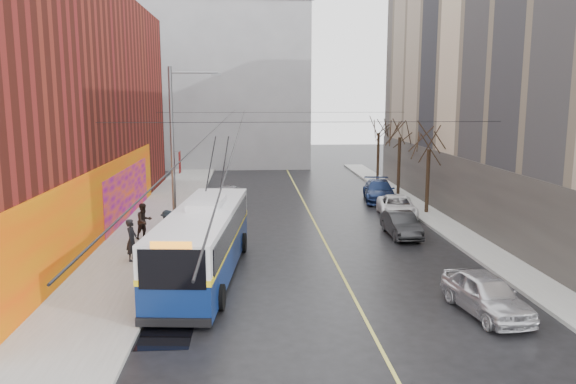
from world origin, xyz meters
name	(u,v)px	position (x,y,z in m)	size (l,w,h in m)	color
ground	(318,310)	(0.00, 0.00, 0.00)	(140.00, 140.00, 0.00)	black
sidewalk_left	(149,232)	(-8.00, 12.00, 0.07)	(4.00, 60.00, 0.15)	gray
sidewalk_right	(448,227)	(9.00, 12.00, 0.07)	(2.00, 60.00, 0.15)	gray
lane_line	(315,223)	(1.50, 14.00, 0.00)	(0.12, 50.00, 0.01)	#BFB74C
building_left	(6,106)	(-15.99, 13.99, 6.99)	(12.11, 36.00, 14.00)	#5E1B12
building_right	(573,89)	(16.99, 14.00, 7.99)	(14.06, 36.00, 16.00)	tan
building_far	(216,83)	(-6.00, 44.99, 9.02)	(20.50, 12.10, 18.00)	gray
streetlight_pole	(176,150)	(-6.14, 10.00, 4.85)	(2.65, 0.60, 9.00)	slate
catenary_wires	(246,118)	(-2.54, 14.77, 6.25)	(18.00, 60.00, 0.22)	black
tree_near	(429,137)	(9.00, 16.00, 4.98)	(3.20, 3.20, 6.40)	black
tree_mid	(400,127)	(9.00, 23.00, 5.25)	(3.20, 3.20, 6.68)	black
tree_far	(379,124)	(9.00, 30.00, 5.14)	(3.20, 3.20, 6.57)	black
puddle	(153,330)	(-5.58, -1.37, 0.00)	(2.60, 3.03, 0.01)	black
pigeons_flying	(270,105)	(-1.29, 10.50, 7.08)	(3.63, 2.79, 1.24)	slate
trolleybus	(204,241)	(-4.34, 4.17, 1.54)	(3.59, 11.80, 5.53)	#0A1D51
parked_car_a	(486,294)	(5.80, -0.70, 0.72)	(1.69, 4.20, 1.43)	silver
parked_car_b	(401,224)	(5.80, 10.39, 0.66)	(1.40, 4.01, 1.32)	black
parked_car_c	(397,207)	(6.86, 15.30, 0.67)	(2.21, 4.80, 1.33)	white
parked_car_d	(379,191)	(7.00, 20.81, 0.76)	(2.12, 5.22, 1.51)	navy
following_car	(226,196)	(-4.04, 19.51, 0.74)	(1.75, 4.35, 1.48)	silver
pedestrian_a	(132,240)	(-7.75, 6.21, 1.11)	(0.70, 0.46, 1.92)	black
pedestrian_b	(144,221)	(-7.93, 10.25, 1.09)	(0.92, 0.71, 1.89)	black
pedestrian_c	(168,228)	(-6.50, 8.75, 1.05)	(1.17, 0.67, 1.81)	black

